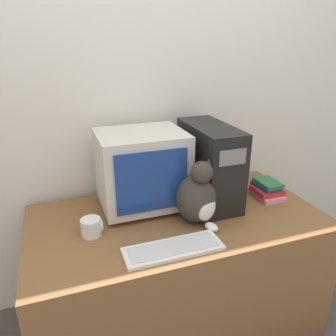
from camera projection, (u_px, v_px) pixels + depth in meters
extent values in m
cube|color=silver|center=(149.00, 97.00, 1.91)|extent=(7.00, 0.05, 2.50)
cube|color=brown|center=(176.00, 271.00, 1.84)|extent=(1.50, 0.78, 0.71)
cube|color=beige|center=(143.00, 203.00, 1.81)|extent=(0.31, 0.22, 0.02)
cube|color=beige|center=(142.00, 168.00, 1.73)|extent=(0.45, 0.36, 0.39)
cube|color=navy|center=(152.00, 182.00, 1.57)|extent=(0.36, 0.01, 0.31)
cube|color=black|center=(209.00, 164.00, 1.80)|extent=(0.20, 0.47, 0.44)
cube|color=slate|center=(233.00, 157.00, 1.55)|extent=(0.14, 0.01, 0.08)
cube|color=silver|center=(173.00, 249.00, 1.42)|extent=(0.44, 0.15, 0.02)
cube|color=silver|center=(173.00, 247.00, 1.42)|extent=(0.39, 0.12, 0.00)
ellipsoid|color=#38332D|center=(196.00, 198.00, 1.62)|extent=(0.25, 0.25, 0.25)
ellipsoid|color=white|center=(206.00, 208.00, 1.57)|extent=(0.12, 0.09, 0.14)
sphere|color=#38332D|center=(202.00, 172.00, 1.54)|extent=(0.13, 0.13, 0.11)
cone|color=#38332D|center=(199.00, 165.00, 1.51)|extent=(0.04, 0.04, 0.04)
cone|color=#38332D|center=(209.00, 162.00, 1.55)|extent=(0.04, 0.04, 0.04)
ellipsoid|color=white|center=(211.00, 227.00, 1.57)|extent=(0.07, 0.09, 0.04)
cylinder|color=#38332D|center=(211.00, 214.00, 1.69)|extent=(0.16, 0.14, 0.03)
cube|color=pink|center=(266.00, 194.00, 1.91)|extent=(0.14, 0.21, 0.03)
cube|color=red|center=(267.00, 190.00, 1.90)|extent=(0.15, 0.16, 0.03)
cube|color=#234793|center=(266.00, 185.00, 1.90)|extent=(0.12, 0.16, 0.02)
cube|color=#28703D|center=(268.00, 183.00, 1.88)|extent=(0.11, 0.16, 0.02)
cylinder|color=black|center=(151.00, 244.00, 1.47)|extent=(0.15, 0.02, 0.01)
cylinder|color=white|center=(91.00, 227.00, 1.53)|extent=(0.09, 0.09, 0.08)
torus|color=white|center=(101.00, 225.00, 1.54)|extent=(0.01, 0.06, 0.06)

